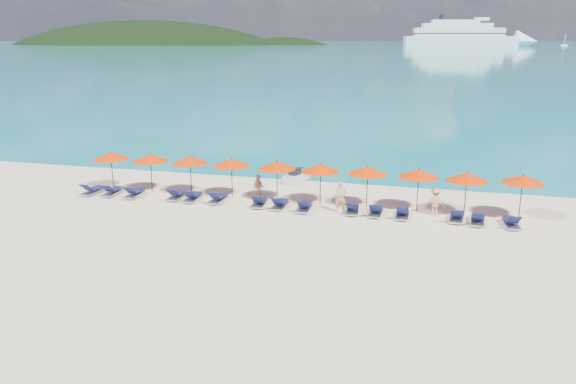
# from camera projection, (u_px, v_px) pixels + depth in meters

# --- Properties ---
(ground) EXTENTS (1400.00, 1400.00, 0.00)m
(ground) POSITION_uv_depth(u_px,v_px,m) (272.00, 234.00, 25.74)
(ground) COLOR beige
(sea) EXTENTS (1600.00, 1300.00, 0.01)m
(sea) POSITION_uv_depth(u_px,v_px,m) (433.00, 44.00, 641.00)
(sea) COLOR #1FA9B2
(sea) RESTS_ON ground
(headland_main) EXTENTS (374.00, 242.00, 126.50)m
(headland_main) POSITION_uv_depth(u_px,v_px,m) (146.00, 80.00, 612.17)
(headland_main) COLOR black
(headland_main) RESTS_ON ground
(headland_small) EXTENTS (162.00, 126.00, 85.50)m
(headland_small) POSITION_uv_depth(u_px,v_px,m) (283.00, 79.00, 593.59)
(headland_small) COLOR black
(headland_small) RESTS_ON ground
(cruise_ship) EXTENTS (115.69, 41.13, 31.85)m
(cruise_ship) POSITION_uv_depth(u_px,v_px,m) (472.00, 37.00, 487.25)
(cruise_ship) COLOR white
(cruise_ship) RESTS_ON ground
(sailboat_near) EXTENTS (5.74, 1.91, 10.52)m
(sailboat_near) POSITION_uv_depth(u_px,v_px,m) (564.00, 45.00, 511.12)
(sailboat_near) COLOR white
(sailboat_near) RESTS_ON ground
(jetski) EXTENTS (1.28, 2.41, 0.82)m
(jetski) POSITION_uv_depth(u_px,v_px,m) (296.00, 177.00, 34.81)
(jetski) COLOR silver
(jetski) RESTS_ON ground
(beachgoer_a) EXTENTS (0.61, 0.41, 1.65)m
(beachgoer_a) POSITION_uv_depth(u_px,v_px,m) (341.00, 197.00, 28.66)
(beachgoer_a) COLOR tan
(beachgoer_a) RESTS_ON ground
(beachgoer_b) EXTENTS (0.76, 0.51, 1.45)m
(beachgoer_b) POSITION_uv_depth(u_px,v_px,m) (259.00, 188.00, 30.78)
(beachgoer_b) COLOR tan
(beachgoer_b) RESTS_ON ground
(beachgoer_c) EXTENTS (0.94, 0.45, 1.44)m
(beachgoer_c) POSITION_uv_depth(u_px,v_px,m) (435.00, 202.00, 28.26)
(beachgoer_c) COLOR tan
(beachgoer_c) RESTS_ON ground
(umbrella_0) EXTENTS (2.10, 2.10, 2.28)m
(umbrella_0) POSITION_uv_depth(u_px,v_px,m) (111.00, 156.00, 32.79)
(umbrella_0) COLOR black
(umbrella_0) RESTS_ON ground
(umbrella_1) EXTENTS (2.10, 2.10, 2.28)m
(umbrella_1) POSITION_uv_depth(u_px,v_px,m) (150.00, 158.00, 32.24)
(umbrella_1) COLOR black
(umbrella_1) RESTS_ON ground
(umbrella_2) EXTENTS (2.10, 2.10, 2.28)m
(umbrella_2) POSITION_uv_depth(u_px,v_px,m) (190.00, 160.00, 31.71)
(umbrella_2) COLOR black
(umbrella_2) RESTS_ON ground
(umbrella_3) EXTENTS (2.10, 2.10, 2.28)m
(umbrella_3) POSITION_uv_depth(u_px,v_px,m) (231.00, 162.00, 31.07)
(umbrella_3) COLOR black
(umbrella_3) RESTS_ON ground
(umbrella_4) EXTENTS (2.10, 2.10, 2.28)m
(umbrella_4) POSITION_uv_depth(u_px,v_px,m) (277.00, 165.00, 30.40)
(umbrella_4) COLOR black
(umbrella_4) RESTS_ON ground
(umbrella_5) EXTENTS (2.10, 2.10, 2.28)m
(umbrella_5) POSITION_uv_depth(u_px,v_px,m) (321.00, 168.00, 29.78)
(umbrella_5) COLOR black
(umbrella_5) RESTS_ON ground
(umbrella_6) EXTENTS (2.10, 2.10, 2.28)m
(umbrella_6) POSITION_uv_depth(u_px,v_px,m) (368.00, 170.00, 29.20)
(umbrella_6) COLOR black
(umbrella_6) RESTS_ON ground
(umbrella_7) EXTENTS (2.10, 2.10, 2.28)m
(umbrella_7) POSITION_uv_depth(u_px,v_px,m) (419.00, 173.00, 28.62)
(umbrella_7) COLOR black
(umbrella_7) RESTS_ON ground
(umbrella_8) EXTENTS (2.10, 2.10, 2.28)m
(umbrella_8) POSITION_uv_depth(u_px,v_px,m) (467.00, 177.00, 27.86)
(umbrella_8) COLOR black
(umbrella_8) RESTS_ON ground
(umbrella_9) EXTENTS (2.10, 2.10, 2.28)m
(umbrella_9) POSITION_uv_depth(u_px,v_px,m) (523.00, 179.00, 27.43)
(umbrella_9) COLOR black
(umbrella_9) RESTS_ON ground
(lounger_0) EXTENTS (0.76, 1.75, 0.66)m
(lounger_0) POSITION_uv_depth(u_px,v_px,m) (93.00, 190.00, 32.19)
(lounger_0) COLOR silver
(lounger_0) RESTS_ON ground
(lounger_1) EXTENTS (0.72, 1.73, 0.66)m
(lounger_1) POSITION_uv_depth(u_px,v_px,m) (113.00, 191.00, 32.02)
(lounger_1) COLOR silver
(lounger_1) RESTS_ON ground
(lounger_2) EXTENTS (0.68, 1.72, 0.66)m
(lounger_2) POSITION_uv_depth(u_px,v_px,m) (134.00, 193.00, 31.63)
(lounger_2) COLOR silver
(lounger_2) RESTS_ON ground
(lounger_3) EXTENTS (0.68, 1.72, 0.66)m
(lounger_3) POSITION_uv_depth(u_px,v_px,m) (177.00, 195.00, 31.24)
(lounger_3) COLOR silver
(lounger_3) RESTS_ON ground
(lounger_4) EXTENTS (0.72, 1.73, 0.66)m
(lounger_4) POSITION_uv_depth(u_px,v_px,m) (193.00, 197.00, 30.90)
(lounger_4) COLOR silver
(lounger_4) RESTS_ON ground
(lounger_5) EXTENTS (0.69, 1.73, 0.66)m
(lounger_5) POSITION_uv_depth(u_px,v_px,m) (218.00, 198.00, 30.62)
(lounger_5) COLOR silver
(lounger_5) RESTS_ON ground
(lounger_6) EXTENTS (0.79, 1.75, 0.66)m
(lounger_6) POSITION_uv_depth(u_px,v_px,m) (259.00, 202.00, 29.91)
(lounger_6) COLOR silver
(lounger_6) RESTS_ON ground
(lounger_7) EXTENTS (0.65, 1.71, 0.66)m
(lounger_7) POSITION_uv_depth(u_px,v_px,m) (280.00, 204.00, 29.55)
(lounger_7) COLOR silver
(lounger_7) RESTS_ON ground
(lounger_8) EXTENTS (0.67, 1.72, 0.66)m
(lounger_8) POSITION_uv_depth(u_px,v_px,m) (304.00, 206.00, 29.12)
(lounger_8) COLOR silver
(lounger_8) RESTS_ON ground
(lounger_9) EXTENTS (0.77, 1.75, 0.66)m
(lounger_9) POSITION_uv_depth(u_px,v_px,m) (353.00, 209.00, 28.73)
(lounger_9) COLOR silver
(lounger_9) RESTS_ON ground
(lounger_10) EXTENTS (0.66, 1.71, 0.66)m
(lounger_10) POSITION_uv_depth(u_px,v_px,m) (376.00, 211.00, 28.40)
(lounger_10) COLOR silver
(lounger_10) RESTS_ON ground
(lounger_11) EXTENTS (0.64, 1.71, 0.66)m
(lounger_11) POSITION_uv_depth(u_px,v_px,m) (402.00, 213.00, 28.01)
(lounger_11) COLOR silver
(lounger_11) RESTS_ON ground
(lounger_12) EXTENTS (0.79, 1.75, 0.66)m
(lounger_12) POSITION_uv_depth(u_px,v_px,m) (457.00, 216.00, 27.52)
(lounger_12) COLOR silver
(lounger_12) RESTS_ON ground
(lounger_13) EXTENTS (0.71, 1.73, 0.66)m
(lounger_13) POSITION_uv_depth(u_px,v_px,m) (478.00, 219.00, 27.08)
(lounger_13) COLOR silver
(lounger_13) RESTS_ON ground
(lounger_14) EXTENTS (0.79, 1.75, 0.66)m
(lounger_14) POSITION_uv_depth(u_px,v_px,m) (511.00, 222.00, 26.67)
(lounger_14) COLOR silver
(lounger_14) RESTS_ON ground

